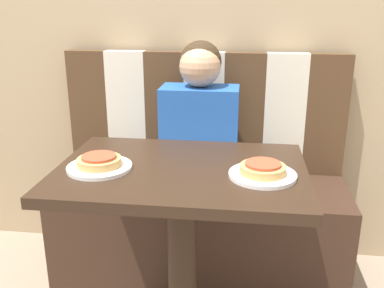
# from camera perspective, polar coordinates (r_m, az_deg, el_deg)

# --- Properties ---
(booth_seat) EXTENTS (1.34, 0.48, 0.49)m
(booth_seat) POSITION_cam_1_polar(r_m,az_deg,el_deg) (2.10, 0.95, -11.36)
(booth_seat) COLOR #382319
(booth_seat) RESTS_ON ground_plane
(booth_backrest) EXTENTS (1.34, 0.07, 0.58)m
(booth_backrest) POSITION_cam_1_polar(r_m,az_deg,el_deg) (2.09, 1.64, 4.27)
(booth_backrest) COLOR #4C331E
(booth_backrest) RESTS_ON booth_seat
(dining_table) EXTENTS (0.80, 0.57, 0.78)m
(dining_table) POSITION_cam_1_polar(r_m,az_deg,el_deg) (1.44, -1.37, -8.35)
(dining_table) COLOR black
(dining_table) RESTS_ON ground_plane
(person) EXTENTS (0.34, 0.21, 0.65)m
(person) POSITION_cam_1_polar(r_m,az_deg,el_deg) (1.89, 1.04, 3.65)
(person) COLOR #2356B2
(person) RESTS_ON booth_seat
(plate_left) EXTENTS (0.21, 0.21, 0.01)m
(plate_left) POSITION_cam_1_polar(r_m,az_deg,el_deg) (1.40, -12.22, -3.04)
(plate_left) COLOR white
(plate_left) RESTS_ON dining_table
(plate_right) EXTENTS (0.21, 0.21, 0.01)m
(plate_right) POSITION_cam_1_polar(r_m,az_deg,el_deg) (1.32, 9.38, -4.08)
(plate_right) COLOR white
(plate_right) RESTS_ON dining_table
(pizza_left) EXTENTS (0.14, 0.14, 0.03)m
(pizza_left) POSITION_cam_1_polar(r_m,az_deg,el_deg) (1.39, -12.27, -2.21)
(pizza_left) COLOR tan
(pizza_left) RESTS_ON plate_left
(pizza_right) EXTENTS (0.14, 0.14, 0.03)m
(pizza_right) POSITION_cam_1_polar(r_m,az_deg,el_deg) (1.31, 9.43, -3.22)
(pizza_right) COLOR tan
(pizza_right) RESTS_ON plate_right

